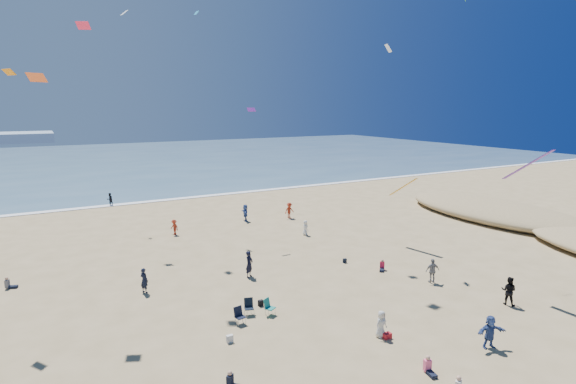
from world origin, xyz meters
TOP-DOWN VIEW (x-y plane):
  - ocean at (0.00, 95.00)m, footprint 220.00×100.00m
  - surf_line at (0.00, 45.00)m, footprint 220.00×1.20m
  - standing_flyers at (5.06, 15.06)m, footprint 31.86×48.91m
  - seated_group at (1.11, 6.67)m, footprint 25.69×23.72m
  - chair_cluster at (0.11, 8.77)m, footprint 2.76×1.52m
  - white_tote at (-2.14, 6.87)m, footprint 0.35×0.20m
  - black_backpack at (1.18, 10.02)m, footprint 0.30×0.22m
  - cooler at (5.38, 3.17)m, footprint 0.45×0.30m
  - navy_bag at (10.42, 13.87)m, footprint 0.28×0.18m
  - kites_aloft at (9.58, 11.73)m, footprint 36.08×46.07m

SIDE VIEW (x-z plane):
  - ocean at x=0.00m, z-range 0.00..0.06m
  - surf_line at x=0.00m, z-range 0.00..0.08m
  - cooler at x=5.38m, z-range 0.00..0.30m
  - navy_bag at x=10.42m, z-range 0.00..0.34m
  - black_backpack at x=1.18m, z-range 0.00..0.38m
  - white_tote at x=-2.14m, z-range 0.00..0.40m
  - seated_group at x=1.11m, z-range 0.00..0.84m
  - chair_cluster at x=0.11m, z-range 0.00..1.00m
  - standing_flyers at x=5.06m, z-range -0.10..1.84m
  - kites_aloft at x=9.58m, z-range -1.61..29.34m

